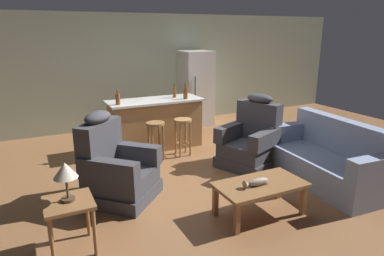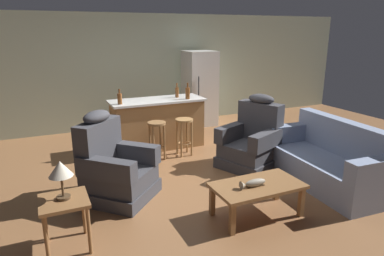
# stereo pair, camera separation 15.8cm
# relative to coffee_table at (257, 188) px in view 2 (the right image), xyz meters

# --- Properties ---
(ground_plane) EXTENTS (12.00, 12.00, 0.00)m
(ground_plane) POSITION_rel_coffee_table_xyz_m (-0.25, 1.64, -0.36)
(ground_plane) COLOR brown
(back_wall) EXTENTS (12.00, 0.05, 2.60)m
(back_wall) POSITION_rel_coffee_table_xyz_m (-0.25, 4.76, 0.94)
(back_wall) COLOR #9EA88E
(back_wall) RESTS_ON ground_plane
(coffee_table) EXTENTS (1.10, 0.60, 0.42)m
(coffee_table) POSITION_rel_coffee_table_xyz_m (0.00, 0.00, 0.00)
(coffee_table) COLOR olive
(coffee_table) RESTS_ON ground_plane
(fish_figurine) EXTENTS (0.34, 0.10, 0.10)m
(fish_figurine) POSITION_rel_coffee_table_xyz_m (-0.09, -0.03, 0.10)
(fish_figurine) COLOR #4C3823
(fish_figurine) RESTS_ON coffee_table
(couch) EXTENTS (0.95, 1.95, 0.94)m
(couch) POSITION_rel_coffee_table_xyz_m (1.51, 0.34, -0.02)
(couch) COLOR #8493B2
(couch) RESTS_ON ground_plane
(recliner_near_lamp) EXTENTS (1.19, 1.19, 1.20)m
(recliner_near_lamp) POSITION_rel_coffee_table_xyz_m (-1.47, 1.22, 0.06)
(recliner_near_lamp) COLOR #3D3D42
(recliner_near_lamp) RESTS_ON ground_plane
(recliner_near_island) EXTENTS (1.10, 1.10, 1.20)m
(recliner_near_island) POSITION_rel_coffee_table_xyz_m (0.87, 1.40, 0.06)
(recliner_near_island) COLOR #3D3D42
(recliner_near_island) RESTS_ON ground_plane
(end_table) EXTENTS (0.48, 0.48, 0.56)m
(end_table) POSITION_rel_coffee_table_xyz_m (-2.18, 0.27, 0.10)
(end_table) COLOR olive
(end_table) RESTS_ON ground_plane
(table_lamp) EXTENTS (0.24, 0.24, 0.41)m
(table_lamp) POSITION_rel_coffee_table_xyz_m (-2.18, 0.29, 0.50)
(table_lamp) COLOR #4C3823
(table_lamp) RESTS_ON end_table
(kitchen_island) EXTENTS (1.80, 0.70, 0.95)m
(kitchen_island) POSITION_rel_coffee_table_xyz_m (-0.25, 2.99, 0.11)
(kitchen_island) COLOR #9E7042
(kitchen_island) RESTS_ON ground_plane
(bar_stool_left) EXTENTS (0.32, 0.32, 0.68)m
(bar_stool_left) POSITION_rel_coffee_table_xyz_m (-0.48, 2.36, 0.11)
(bar_stool_left) COLOR olive
(bar_stool_left) RESTS_ON ground_plane
(bar_stool_right) EXTENTS (0.32, 0.32, 0.68)m
(bar_stool_right) POSITION_rel_coffee_table_xyz_m (0.05, 2.36, 0.11)
(bar_stool_right) COLOR #A87A47
(bar_stool_right) RESTS_ON ground_plane
(refrigerator) EXTENTS (0.70, 0.69, 1.76)m
(refrigerator) POSITION_rel_coffee_table_xyz_m (1.24, 4.19, 0.52)
(refrigerator) COLOR white
(refrigerator) RESTS_ON ground_plane
(bottle_tall_green) EXTENTS (0.08, 0.08, 0.27)m
(bottle_tall_green) POSITION_rel_coffee_table_xyz_m (-0.99, 2.84, 0.69)
(bottle_tall_green) COLOR brown
(bottle_tall_green) RESTS_ON kitchen_island
(bottle_short_amber) EXTENTS (0.09, 0.09, 0.31)m
(bottle_short_amber) POSITION_rel_coffee_table_xyz_m (0.30, 2.79, 0.70)
(bottle_short_amber) COLOR brown
(bottle_short_amber) RESTS_ON kitchen_island
(bottle_wine_dark) EXTENTS (0.07, 0.07, 0.28)m
(bottle_wine_dark) POSITION_rel_coffee_table_xyz_m (0.18, 3.03, 0.69)
(bottle_wine_dark) COLOR brown
(bottle_wine_dark) RESTS_ON kitchen_island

